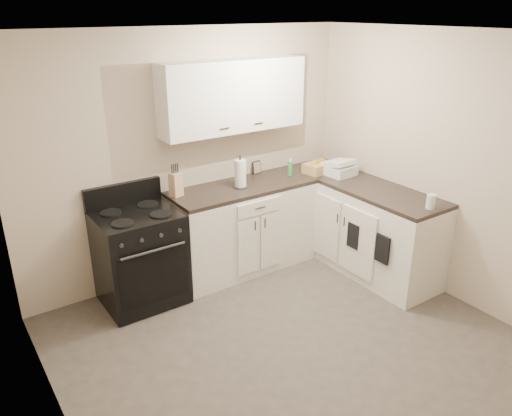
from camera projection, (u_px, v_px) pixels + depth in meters
floor at (299, 352)px, 4.14m from camera, size 3.60×3.60×0.00m
ceiling at (312, 34)px, 3.20m from camera, size 3.60×3.60×0.00m
wall_back at (191, 157)px, 5.05m from camera, size 3.60×0.00×3.60m
wall_right at (455, 171)px, 4.62m from camera, size 0.00×3.60×3.60m
wall_left at (51, 285)px, 2.73m from camera, size 0.00×3.60×3.60m
base_cabinets_back at (243, 229)px, 5.34m from camera, size 1.55×0.60×0.90m
base_cabinets_right at (358, 226)px, 5.41m from camera, size 0.60×1.90×0.90m
countertop_back at (242, 188)px, 5.16m from camera, size 1.55×0.60×0.04m
countertop_right at (362, 185)px, 5.23m from camera, size 0.60×1.90×0.04m
upper_cabinets at (233, 96)px, 4.93m from camera, size 1.55×0.30×0.70m
stove at (140, 258)px, 4.70m from camera, size 0.74×0.64×0.90m
knife_block at (176, 185)px, 4.83m from camera, size 0.13×0.12×0.24m
paper_towel at (240, 174)px, 5.08m from camera, size 0.16×0.16×0.28m
soap_bottle at (290, 168)px, 5.44m from camera, size 0.06×0.06×0.16m
picture_frame at (257, 167)px, 5.52m from camera, size 0.11×0.05×0.14m
wicker_basket at (318, 168)px, 5.56m from camera, size 0.35×0.26×0.11m
countertop_grill at (340, 170)px, 5.47m from camera, size 0.31×0.30×0.11m
glass_jar at (431, 201)px, 4.55m from camera, size 0.08×0.08×0.14m
oven_mitt_near at (382, 249)px, 4.74m from camera, size 0.02×0.16×0.28m
oven_mitt_far at (353, 236)px, 5.04m from camera, size 0.02×0.15×0.26m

